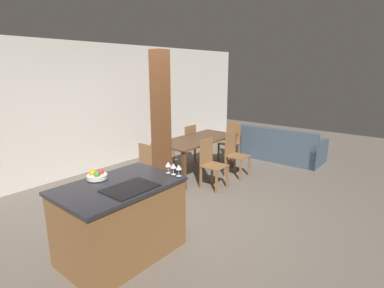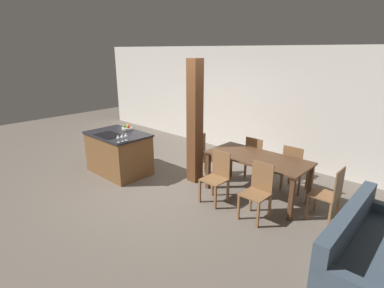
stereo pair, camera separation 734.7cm
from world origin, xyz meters
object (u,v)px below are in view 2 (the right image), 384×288
kitchen_island (119,153)px  timber_post (195,123)px  couch (375,258)px  dining_chair_foot_end (329,194)px  dining_chair_far_left (256,157)px  dining_chair_far_right (294,168)px  dining_chair_near_right (258,190)px  wine_glass_middle (122,136)px  wine_glass_far (126,135)px  dining_chair_near_left (217,176)px  wine_glass_near (118,137)px  dining_chair_head_end (203,155)px  dining_table (257,162)px  fruit_bowl (127,128)px

kitchen_island → timber_post: size_ratio=0.55×
kitchen_island → timber_post: timber_post is taller
couch → dining_chair_foot_end: bearing=43.3°
dining_chair_foot_end → dining_chair_far_left: bearing=-110.9°
dining_chair_far_left → couch: dining_chair_far_left is taller
dining_chair_far_right → dining_chair_near_right: bearing=90.0°
wine_glass_middle → wine_glass_far: same height
wine_glass_middle → dining_chair_near_left: 2.00m
dining_chair_far_right → timber_post: bearing=28.1°
dining_chair_far_right → timber_post: 2.08m
dining_chair_near_right → dining_chair_foot_end: 1.10m
wine_glass_near → wine_glass_far: size_ratio=1.00×
dining_chair_near_right → couch: bearing=-7.6°
kitchen_island → dining_chair_head_end: size_ratio=1.49×
kitchen_island → dining_table: size_ratio=0.74×
wine_glass_middle → dining_chair_foot_end: 3.79m
wine_glass_far → dining_chair_far_left: 2.69m
kitchen_island → dining_chair_near_right: size_ratio=1.49×
dining_chair_near_left → wine_glass_far: bearing=-160.5°
dining_chair_far_left → dining_chair_foot_end: 1.83m
kitchen_island → wine_glass_far: bearing=-18.4°
dining_chair_near_left → dining_chair_head_end: bearing=143.5°
wine_glass_far → dining_chair_near_left: wine_glass_far is taller
wine_glass_far → couch: 4.43m
dining_chair_near_left → dining_chair_foot_end: same height
dining_chair_near_right → dining_table: bearing=122.3°
dining_chair_far_left → timber_post: timber_post is taller
dining_chair_far_right → dining_chair_head_end: 1.83m
wine_glass_middle → dining_chair_near_right: 2.76m
fruit_bowl → dining_chair_near_left: (2.46, 0.12, -0.47)m
dining_chair_near_right → timber_post: (-1.71, 0.39, 0.76)m
dining_chair_foot_end → timber_post: (-2.59, -0.26, 0.76)m
couch → dining_chair_head_end: bearing=74.8°
dining_chair_foot_end → kitchen_island: bearing=-75.2°
dining_chair_near_left → dining_chair_near_right: size_ratio=1.00×
dining_table → dining_chair_far_right: 0.79m
couch → dining_table: bearing=66.9°
dining_table → dining_chair_head_end: 1.31m
fruit_bowl → dining_chair_far_right: size_ratio=0.26×
wine_glass_middle → fruit_bowl: bearing=138.6°
kitchen_island → dining_table: (2.80, 1.08, 0.21)m
fruit_bowl → dining_chair_far_left: 2.88m
wine_glass_far → dining_chair_near_right: bearing=13.6°
wine_glass_near → wine_glass_far: 0.18m
wine_glass_far → dining_chair_near_left: (1.78, 0.63, -0.54)m
dining_table → couch: couch is taller
dining_chair_far_right → dining_table: bearing=57.7°
dining_chair_far_left → dining_chair_foot_end: (1.71, -0.65, 0.00)m
wine_glass_middle → dining_chair_far_right: 3.34m
kitchen_island → dining_chair_far_left: 2.95m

